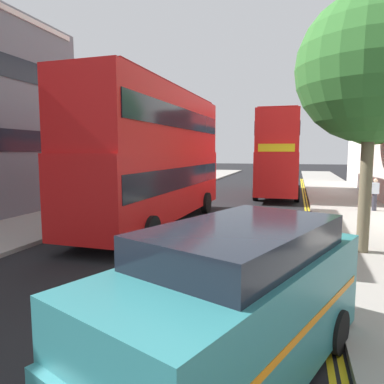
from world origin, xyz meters
name	(u,v)px	position (x,y,z in m)	size (l,w,h in m)	color
sidewalk_right	(365,225)	(6.50, 16.00, 0.07)	(4.00, 80.00, 0.14)	#9E9991
sidewalk_left	(89,210)	(-6.50, 16.00, 0.07)	(4.00, 80.00, 0.14)	#9E9991
kerb_line_outer	(314,234)	(4.40, 14.00, 0.00)	(0.10, 56.00, 0.01)	yellow
kerb_line_inner	(309,234)	(4.24, 14.00, 0.00)	(0.10, 56.00, 0.01)	yellow
double_decker_bus_away	(156,153)	(-1.94, 13.96, 3.03)	(2.98, 10.86, 5.64)	red
double_decker_bus_oncoming	(278,152)	(2.45, 25.94, 3.03)	(2.99, 10.86, 5.64)	red
taxi_minivan	(233,304)	(2.93, 4.69, 1.07)	(3.52, 5.16, 2.12)	teal
pedestrian_far	(375,194)	(7.49, 19.55, 0.99)	(0.34, 0.22, 1.62)	#2D2D38
street_tree_near	(372,68)	(5.62, 11.42, 5.41)	(4.19, 4.19, 7.39)	#6B6047
street_tree_mid	(373,107)	(7.63, 22.12, 5.52)	(4.22, 4.22, 7.51)	#6B6047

